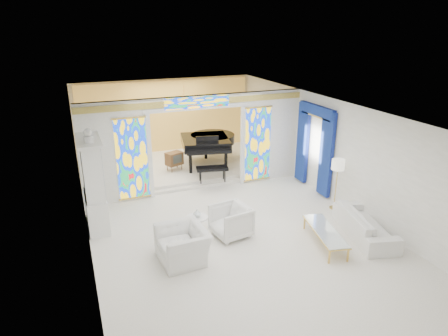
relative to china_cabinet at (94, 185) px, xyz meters
name	(u,v)px	position (x,y,z in m)	size (l,w,h in m)	color
floor	(221,215)	(3.22, -0.60, -1.17)	(12.00, 12.00, 0.00)	white
ceiling	(220,108)	(3.22, -0.60, 1.83)	(7.00, 12.00, 0.02)	silver
wall_back	(166,117)	(3.22, 5.40, 0.33)	(7.00, 0.02, 3.00)	white
wall_front	(382,303)	(3.22, -6.60, 0.33)	(7.00, 0.02, 3.00)	white
wall_left	(82,183)	(-0.28, -0.60, 0.33)	(0.02, 12.00, 3.00)	white
wall_right	(331,150)	(6.72, -0.60, 0.33)	(0.02, 12.00, 3.00)	white
partition_wall	(197,139)	(3.22, 1.40, 0.48)	(7.00, 0.22, 3.00)	white
stained_glass_left	(132,159)	(1.19, 1.29, 0.13)	(0.90, 0.04, 2.40)	gold
stained_glass_right	(258,144)	(5.25, 1.29, 0.13)	(0.90, 0.04, 2.40)	gold
stained_glass_transom	(197,102)	(3.22, 1.29, 1.65)	(2.00, 0.04, 0.34)	gold
alcove_platform	(180,166)	(3.22, 3.50, -1.08)	(6.80, 3.80, 0.18)	white
gold_curtain_back	(167,118)	(3.22, 5.28, 0.33)	(6.70, 0.10, 2.90)	#E0A94E
chandelier	(184,99)	(3.42, 3.40, 1.38)	(0.48, 0.48, 0.30)	gold
blue_drapes	(315,141)	(6.62, 0.10, 0.41)	(0.14, 1.85, 2.65)	navy
china_cabinet	(94,185)	(0.00, 0.00, 0.00)	(0.56, 1.46, 2.72)	white
armchair_left	(183,244)	(1.64, -2.34, -0.79)	(1.16, 1.02, 0.76)	white
armchair_right	(231,221)	(3.04, -1.75, -0.77)	(0.86, 0.88, 0.80)	white
sofa	(365,224)	(6.17, -2.97, -0.85)	(2.17, 0.85, 0.63)	white
side_table	(197,225)	(2.20, -1.67, -0.75)	(0.66, 0.66, 0.64)	white
vase	(197,213)	(2.20, -1.67, -0.43)	(0.18, 0.18, 0.19)	white
coffee_table	(325,231)	(4.98, -2.97, -0.82)	(0.89, 1.79, 0.38)	silver
floor_lamp	(338,167)	(6.41, -1.39, 0.09)	(0.42, 0.42, 1.48)	gold
grand_piano	(209,141)	(4.21, 3.13, -0.16)	(2.32, 3.19, 1.23)	black
tv_console	(174,159)	(2.85, 2.91, -0.57)	(0.65, 0.55, 0.64)	brown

